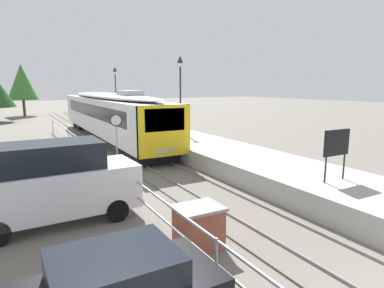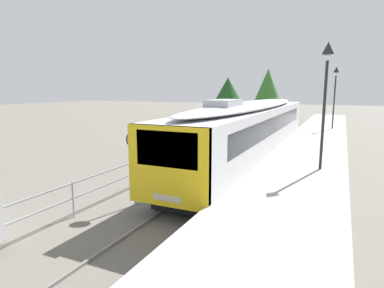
{
  "view_description": "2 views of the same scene",
  "coord_description": "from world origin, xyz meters",
  "px_view_note": "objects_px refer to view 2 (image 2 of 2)",
  "views": [
    {
      "loc": [
        -6.6,
        -1.96,
        4.16
      ],
      "look_at": [
        0.4,
        10.64,
        1.6
      ],
      "focal_mm": 30.65,
      "sensor_mm": 36.0,
      "label": 1
    },
    {
      "loc": [
        4.78,
        4.24,
        4.33
      ],
      "look_at": [
        -1.0,
        16.64,
        2.0
      ],
      "focal_mm": 30.12,
      "sensor_mm": 36.0,
      "label": 2
    }
  ],
  "objects_px": {
    "platform_lamp_far_end": "(335,86)",
    "speed_limit_sign": "(134,150)",
    "commuter_train": "(252,126)",
    "platform_lamp_mid_platform": "(326,82)"
  },
  "relations": [
    {
      "from": "platform_lamp_mid_platform",
      "to": "platform_lamp_far_end",
      "type": "relative_size",
      "value": 1.0
    },
    {
      "from": "speed_limit_sign",
      "to": "platform_lamp_far_end",
      "type": "bearing_deg",
      "value": 73.79
    },
    {
      "from": "platform_lamp_mid_platform",
      "to": "speed_limit_sign",
      "type": "bearing_deg",
      "value": -140.42
    },
    {
      "from": "commuter_train",
      "to": "platform_lamp_mid_platform",
      "type": "xyz_separation_m",
      "value": [
        4.08,
        -4.0,
        2.47
      ]
    },
    {
      "from": "speed_limit_sign",
      "to": "commuter_train",
      "type": "bearing_deg",
      "value": 77.11
    },
    {
      "from": "platform_lamp_mid_platform",
      "to": "commuter_train",
      "type": "bearing_deg",
      "value": 135.54
    },
    {
      "from": "platform_lamp_far_end",
      "to": "speed_limit_sign",
      "type": "bearing_deg",
      "value": -106.21
    },
    {
      "from": "commuter_train",
      "to": "platform_lamp_far_end",
      "type": "height_order",
      "value": "platform_lamp_far_end"
    },
    {
      "from": "commuter_train",
      "to": "platform_lamp_far_end",
      "type": "bearing_deg",
      "value": 71.37
    },
    {
      "from": "platform_lamp_mid_platform",
      "to": "speed_limit_sign",
      "type": "height_order",
      "value": "platform_lamp_mid_platform"
    }
  ]
}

